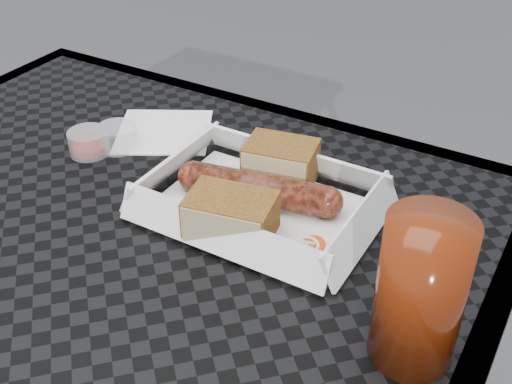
% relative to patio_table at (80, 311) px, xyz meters
% --- Properties ---
extents(patio_table, '(0.80, 0.80, 0.74)m').
position_rel_patio_table_xyz_m(patio_table, '(0.00, 0.00, 0.00)').
color(patio_table, black).
rests_on(patio_table, ground).
extents(food_tray, '(0.22, 0.15, 0.00)m').
position_rel_patio_table_xyz_m(food_tray, '(0.13, 0.17, 0.08)').
color(food_tray, white).
rests_on(food_tray, patio_table).
extents(bratwurst, '(0.19, 0.07, 0.04)m').
position_rel_patio_table_xyz_m(bratwurst, '(0.12, 0.17, 0.10)').
color(bratwurst, maroon).
rests_on(bratwurst, food_tray).
extents(bread_near, '(0.09, 0.07, 0.05)m').
position_rel_patio_table_xyz_m(bread_near, '(0.12, 0.22, 0.10)').
color(bread_near, brown).
rests_on(bread_near, food_tray).
extents(bread_far, '(0.10, 0.07, 0.05)m').
position_rel_patio_table_xyz_m(bread_far, '(0.12, 0.11, 0.10)').
color(bread_far, brown).
rests_on(bread_far, food_tray).
extents(veg_garnish, '(0.03, 0.03, 0.00)m').
position_rel_patio_table_xyz_m(veg_garnish, '(0.20, 0.12, 0.08)').
color(veg_garnish, '#E8390A').
rests_on(veg_garnish, food_tray).
extents(napkin, '(0.16, 0.16, 0.00)m').
position_rel_patio_table_xyz_m(napkin, '(-0.07, 0.25, 0.08)').
color(napkin, white).
rests_on(napkin, patio_table).
extents(condiment_cup_sauce, '(0.05, 0.05, 0.03)m').
position_rel_patio_table_xyz_m(condiment_cup_sauce, '(-0.12, 0.16, 0.09)').
color(condiment_cup_sauce, maroon).
rests_on(condiment_cup_sauce, patio_table).
extents(condiment_cup_empty, '(0.05, 0.05, 0.03)m').
position_rel_patio_table_xyz_m(condiment_cup_empty, '(-0.10, 0.19, 0.09)').
color(condiment_cup_empty, silver).
rests_on(condiment_cup_empty, patio_table).
extents(drink_glass, '(0.07, 0.07, 0.14)m').
position_rel_patio_table_xyz_m(drink_glass, '(0.34, 0.05, 0.14)').
color(drink_glass, '#581A07').
rests_on(drink_glass, patio_table).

